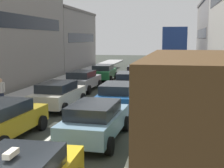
# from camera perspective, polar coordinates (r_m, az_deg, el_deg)

# --- Properties ---
(sidewalk_left) EXTENTS (2.60, 64.00, 0.14)m
(sidewalk_left) POSITION_cam_1_polar(r_m,az_deg,el_deg) (26.04, -11.34, -0.49)
(sidewalk_left) COLOR #A0A0A0
(sidewalk_left) RESTS_ON ground
(lane_stripe_left) EXTENTS (0.16, 60.00, 0.01)m
(lane_stripe_left) POSITION_cam_1_polar(r_m,az_deg,el_deg) (24.63, -0.48, -0.97)
(lane_stripe_left) COLOR silver
(lane_stripe_left) RESTS_ON ground
(lane_stripe_right) EXTENTS (0.16, 60.00, 0.01)m
(lane_stripe_right) POSITION_cam_1_polar(r_m,az_deg,el_deg) (24.22, 7.44, -1.20)
(lane_stripe_right) COLOR silver
(lane_stripe_right) RESTS_ON ground
(removalist_box_truck) EXTENTS (2.83, 7.75, 3.58)m
(removalist_box_truck) POSITION_cam_1_polar(r_m,az_deg,el_deg) (7.93, 15.65, -6.33)
(removalist_box_truck) COLOR #1E5933
(removalist_box_truck) RESTS_ON ground
(sedan_centre_lane_second) EXTENTS (2.23, 4.38, 1.49)m
(sedan_centre_lane_second) POSITION_cam_1_polar(r_m,az_deg,el_deg) (12.37, -3.02, -6.45)
(sedan_centre_lane_second) COLOR #759EB7
(sedan_centre_lane_second) RESTS_ON ground
(wagon_left_lane_second) EXTENTS (2.30, 4.41, 1.49)m
(wagon_left_lane_second) POSITION_cam_1_polar(r_m,az_deg,el_deg) (13.21, -18.97, -5.95)
(wagon_left_lane_second) COLOR #B29319
(wagon_left_lane_second) RESTS_ON ground
(hatchback_centre_lane_third) EXTENTS (2.06, 4.30, 1.49)m
(hatchback_centre_lane_third) POSITION_cam_1_polar(r_m,az_deg,el_deg) (17.53, 1.02, -2.09)
(hatchback_centre_lane_third) COLOR #194C8C
(hatchback_centre_lane_third) RESTS_ON ground
(sedan_left_lane_third) EXTENTS (2.23, 4.38, 1.49)m
(sedan_left_lane_third) POSITION_cam_1_polar(r_m,az_deg,el_deg) (18.20, -9.56, -1.82)
(sedan_left_lane_third) COLOR beige
(sedan_left_lane_third) RESTS_ON ground
(coupe_centre_lane_fourth) EXTENTS (2.27, 4.40, 1.49)m
(coupe_centre_lane_fourth) POSITION_cam_1_polar(r_m,az_deg,el_deg) (23.09, 2.97, 0.39)
(coupe_centre_lane_fourth) COLOR black
(coupe_centre_lane_fourth) RESTS_ON ground
(sedan_left_lane_fourth) EXTENTS (2.18, 4.36, 1.49)m
(sedan_left_lane_fourth) POSITION_cam_1_polar(r_m,az_deg,el_deg) (24.07, -5.31, 0.68)
(sedan_left_lane_fourth) COLOR gray
(sedan_left_lane_fourth) RESTS_ON ground
(sedan_centre_lane_fifth) EXTENTS (2.26, 4.40, 1.49)m
(sedan_centre_lane_fifth) POSITION_cam_1_polar(r_m,az_deg,el_deg) (28.79, 4.44, 1.92)
(sedan_centre_lane_fifth) COLOR #A51E1E
(sedan_centre_lane_fifth) RESTS_ON ground
(sedan_left_lane_fifth) EXTENTS (2.12, 4.33, 1.49)m
(sedan_left_lane_fifth) POSITION_cam_1_polar(r_m,az_deg,el_deg) (29.62, -1.55, 2.12)
(sedan_left_lane_fifth) COLOR #19592D
(sedan_left_lane_fifth) RESTS_ON ground
(sedan_right_lane_behind_truck) EXTENTS (2.29, 4.41, 1.49)m
(sedan_right_lane_behind_truck) POSITION_cam_1_polar(r_m,az_deg,el_deg) (15.30, 11.88, -3.77)
(sedan_right_lane_behind_truck) COLOR silver
(sedan_right_lane_behind_truck) RESTS_ON ground
(wagon_right_lane_far) EXTENTS (2.26, 4.40, 1.49)m
(wagon_right_lane_far) POSITION_cam_1_polar(r_m,az_deg,el_deg) (20.55, 11.86, -0.74)
(wagon_right_lane_far) COLOR #759EB7
(wagon_right_lane_far) RESTS_ON ground
(bus_mid_queue_primary) EXTENTS (2.95, 10.55, 5.06)m
(bus_mid_queue_primary) POSITION_cam_1_polar(r_m,az_deg,el_deg) (38.75, 11.14, 6.41)
(bus_mid_queue_primary) COLOR navy
(bus_mid_queue_primary) RESTS_ON ground
(pedestrian_far_sidewalk) EXTENTS (0.54, 0.34, 1.66)m
(pedestrian_far_sidewalk) POSITION_cam_1_polar(r_m,az_deg,el_deg) (19.35, -19.18, -1.12)
(pedestrian_far_sidewalk) COLOR #262D47
(pedestrian_far_sidewalk) RESTS_ON ground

